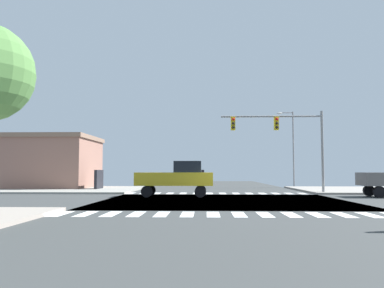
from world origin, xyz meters
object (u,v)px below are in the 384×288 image
object	(u,v)px
traffic_signal_mast	(282,132)
sedan_nearside_1	(198,175)
bank_building	(20,162)
street_lamp	(291,142)
pickup_crossing_2	(177,177)

from	to	relation	value
traffic_signal_mast	sedan_nearside_1	world-z (taller)	traffic_signal_mast
sedan_nearside_1	bank_building	bearing A→B (deg)	42.24
street_lamp	pickup_crossing_2	world-z (taller)	street_lamp
street_lamp	bank_building	world-z (taller)	street_lamp
street_lamp	pickup_crossing_2	bearing A→B (deg)	-125.41
bank_building	pickup_crossing_2	world-z (taller)	bank_building
traffic_signal_mast	pickup_crossing_2	bearing A→B (deg)	-153.77
traffic_signal_mast	bank_building	bearing A→B (deg)	162.20
bank_building	street_lamp	bearing A→B (deg)	8.10
street_lamp	bank_building	xyz separation A→B (m)	(-27.07, -3.85, -2.22)
traffic_signal_mast	sedan_nearside_1	size ratio (longest dim) A/B	1.81
traffic_signal_mast	pickup_crossing_2	size ratio (longest dim) A/B	1.52
traffic_signal_mast	pickup_crossing_2	xyz separation A→B (m)	(-7.70, -3.79, -3.38)
traffic_signal_mast	street_lamp	world-z (taller)	street_lamp
traffic_signal_mast	street_lamp	distance (m)	11.95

